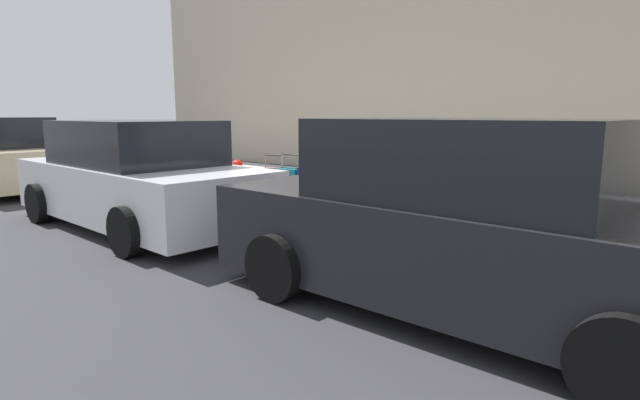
{
  "coord_description": "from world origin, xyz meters",
  "views": [
    {
      "loc": [
        -6.63,
        5.73,
        1.75
      ],
      "look_at": [
        -2.19,
        0.51,
        0.58
      ],
      "focal_mm": 28.48,
      "sensor_mm": 36.0,
      "label": 1
    }
  ],
  "objects": [
    {
      "name": "suitcase_olive_4",
      "position": [
        -1.94,
        -0.84,
        0.43
      ],
      "size": [
        0.47,
        0.24,
        0.88
      ],
      "color": "#59601E",
      "rests_on": "sidewalk_curb"
    },
    {
      "name": "fire_hydrant",
      "position": [
        1.07,
        -0.8,
        0.51
      ],
      "size": [
        0.39,
        0.21,
        0.71
      ],
      "color": "red",
      "rests_on": "sidewalk_curb"
    },
    {
      "name": "suitcase_maroon_1",
      "position": [
        -3.38,
        -0.75,
        0.47
      ],
      "size": [
        0.4,
        0.24,
        0.93
      ],
      "color": "maroon",
      "rests_on": "sidewalk_curb"
    },
    {
      "name": "suitcase_red_3",
      "position": [
        -2.46,
        -0.75,
        0.45
      ],
      "size": [
        0.5,
        0.25,
        0.67
      ],
      "color": "red",
      "rests_on": "sidewalk_curb"
    },
    {
      "name": "parked_car_charcoal_0",
      "position": [
        -4.79,
        1.64,
        0.79
      ],
      "size": [
        4.67,
        2.04,
        1.7
      ],
      "color": "black",
      "rests_on": "ground_plane"
    },
    {
      "name": "parking_meter",
      "position": [
        -5.0,
        -1.05,
        0.97
      ],
      "size": [
        0.12,
        0.09,
        1.27
      ],
      "color": "slate",
      "rests_on": "sidewalk_curb"
    },
    {
      "name": "suitcase_navy_6",
      "position": [
        -0.88,
        -0.8,
        0.48
      ],
      "size": [
        0.47,
        0.26,
        0.74
      ],
      "color": "navy",
      "rests_on": "sidewalk_curb"
    },
    {
      "name": "ground_plane",
      "position": [
        0.0,
        0.0,
        0.0
      ],
      "size": [
        40.0,
        40.0,
        0.0
      ],
      "primitive_type": "plane",
      "color": "#333335"
    },
    {
      "name": "bollard_post",
      "position": [
        1.62,
        -0.65,
        0.53
      ],
      "size": [
        0.12,
        0.12,
        0.78
      ],
      "primitive_type": "cylinder",
      "color": "brown",
      "rests_on": "sidewalk_curb"
    },
    {
      "name": "suitcase_teal_0",
      "position": [
        -3.82,
        -0.85,
        0.45
      ],
      "size": [
        0.41,
        0.23,
        0.86
      ],
      "color": "#0F606B",
      "rests_on": "sidewalk_curb"
    },
    {
      "name": "building_facade_sidewalk_side",
      "position": [
        0.0,
        -8.3,
        4.04
      ],
      "size": [
        24.0,
        3.0,
        8.09
      ],
      "primitive_type": "cube",
      "color": "#B2A893",
      "rests_on": "ground_plane"
    },
    {
      "name": "suitcase_teal_7",
      "position": [
        -0.37,
        -0.8,
        0.46
      ],
      "size": [
        0.45,
        0.26,
        0.91
      ],
      "color": "#0F606B",
      "rests_on": "sidewalk_curb"
    },
    {
      "name": "parked_car_white_1",
      "position": [
        0.55,
        1.64,
        0.77
      ],
      "size": [
        4.85,
        2.27,
        1.65
      ],
      "color": "silver",
      "rests_on": "ground_plane"
    },
    {
      "name": "suitcase_black_5",
      "position": [
        -1.41,
        -0.79,
        0.45
      ],
      "size": [
        0.51,
        0.21,
        0.91
      ],
      "color": "black",
      "rests_on": "sidewalk_curb"
    },
    {
      "name": "suitcase_silver_2",
      "position": [
        -2.94,
        -0.77,
        0.51
      ],
      "size": [
        0.38,
        0.24,
        0.8
      ],
      "color": "#9EA0A8",
      "rests_on": "sidewalk_curb"
    },
    {
      "name": "suitcase_maroon_8",
      "position": [
        0.12,
        -0.86,
        0.44
      ],
      "size": [
        0.46,
        0.25,
        0.87
      ],
      "color": "maroon",
      "rests_on": "sidewalk_curb"
    },
    {
      "name": "sidewalk_curb",
      "position": [
        0.0,
        -2.5,
        0.07
      ],
      "size": [
        18.0,
        5.0,
        0.14
      ],
      "primitive_type": "cube",
      "color": "#ADA89E",
      "rests_on": "ground_plane"
    }
  ]
}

